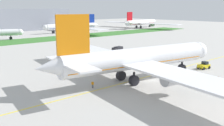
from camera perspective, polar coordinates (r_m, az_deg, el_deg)
The scene contains 11 objects.
ground_plane at distance 71.26m, azimuth 8.32°, elevation -3.69°, with size 600.00×600.00×0.00m, color #ADAAA5.
apron_taxi_line at distance 73.08m, azimuth 6.55°, elevation -3.25°, with size 280.00×0.36×0.01m, color yellow.
grass_median_strip at distance 157.71m, azimuth -22.28°, elevation 4.09°, with size 320.00×24.00×0.10m, color #38722D.
airliner_foreground at distance 68.42m, azimuth 5.20°, elevation 0.88°, with size 52.43×83.66×17.59m.
pushback_tug at distance 88.34m, azimuth 19.25°, elevation -0.51°, with size 5.59×3.20×2.29m.
ground_crew_wingwalker_port at distance 73.50m, azimuth 21.99°, elevation -3.16°, with size 0.36×0.56×1.65m.
ground_crew_marshaller_front at distance 63.69m, azimuth -4.21°, elevation -4.50°, with size 0.51×0.47×1.72m.
service_truck_fuel_bowser at distance 103.75m, azimuth -8.36°, elevation 2.02°, with size 5.69×4.20×2.58m.
service_truck_catering_van at distance 113.45m, azimuth 1.18°, elevation 2.98°, with size 5.19×3.00×2.56m.
parked_airliner_far_centre at distance 210.73m, azimuth -8.48°, elevation 7.86°, with size 49.18×79.76×13.88m.
parked_airliner_far_right at distance 255.96m, azimuth 6.13°, elevation 8.70°, with size 51.33×83.08×15.23m.
Camera 1 is at (-53.32, -43.32, 18.94)m, focal length 42.29 mm.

